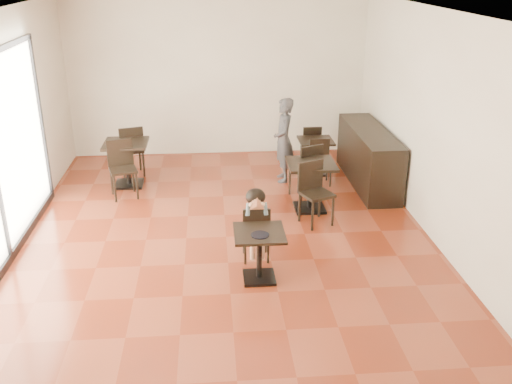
{
  "coord_description": "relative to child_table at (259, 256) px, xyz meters",
  "views": [
    {
      "loc": [
        -0.18,
        -7.56,
        3.8
      ],
      "look_at": [
        0.38,
        -0.73,
        1.0
      ],
      "focal_mm": 40.0,
      "sensor_mm": 36.0,
      "label": 1
    }
  ],
  "objects": [
    {
      "name": "floor",
      "position": [
        -0.38,
        1.23,
        -0.33
      ],
      "size": [
        6.0,
        8.0,
        0.01
      ],
      "primitive_type": "cube",
      "color": "brown",
      "rests_on": "ground"
    },
    {
      "name": "ceiling",
      "position": [
        -0.38,
        1.23,
        2.87
      ],
      "size": [
        6.0,
        8.0,
        0.01
      ],
      "primitive_type": "cube",
      "color": "white",
      "rests_on": "floor"
    },
    {
      "name": "wall_back",
      "position": [
        -0.38,
        5.23,
        1.27
      ],
      "size": [
        6.0,
        0.01,
        3.2
      ],
      "primitive_type": "cube",
      "color": "white",
      "rests_on": "floor"
    },
    {
      "name": "wall_front",
      "position": [
        -0.38,
        -2.77,
        1.27
      ],
      "size": [
        6.0,
        0.01,
        3.2
      ],
      "primitive_type": "cube",
      "color": "white",
      "rests_on": "floor"
    },
    {
      "name": "wall_right",
      "position": [
        2.62,
        1.23,
        1.27
      ],
      "size": [
        0.01,
        8.0,
        3.2
      ],
      "primitive_type": "cube",
      "color": "white",
      "rests_on": "floor"
    },
    {
      "name": "child_table",
      "position": [
        0.0,
        0.0,
        0.0
      ],
      "size": [
        0.63,
        0.63,
        0.67
      ],
      "primitive_type": null,
      "color": "black",
      "rests_on": "floor"
    },
    {
      "name": "child_chair",
      "position": [
        0.0,
        0.55,
        0.07
      ],
      "size": [
        0.36,
        0.36,
        0.8
      ],
      "primitive_type": null,
      "rotation": [
        0.0,
        0.0,
        3.14
      ],
      "color": "black",
      "rests_on": "floor"
    },
    {
      "name": "child",
      "position": [
        0.0,
        0.55,
        0.17
      ],
      "size": [
        0.36,
        0.51,
        1.01
      ],
      "primitive_type": null,
      "color": "slate",
      "rests_on": "child_chair"
    },
    {
      "name": "plate",
      "position": [
        0.0,
        -0.1,
        0.34
      ],
      "size": [
        0.23,
        0.23,
        0.01
      ],
      "primitive_type": "cylinder",
      "color": "black",
      "rests_on": "child_table"
    },
    {
      "name": "pizza_slice",
      "position": [
        0.0,
        0.36,
        0.54
      ],
      "size": [
        0.24,
        0.18,
        0.05
      ],
      "primitive_type": null,
      "color": "#ECCA80",
      "rests_on": "child"
    },
    {
      "name": "adult_patron",
      "position": [
        0.75,
        3.49,
        0.44
      ],
      "size": [
        0.38,
        0.57,
        1.54
      ],
      "primitive_type": "imported",
      "rotation": [
        0.0,
        0.0,
        -1.56
      ],
      "color": "#3E3F44",
      "rests_on": "floor"
    },
    {
      "name": "cafe_table_mid",
      "position": [
        1.02,
        2.13,
        0.07
      ],
      "size": [
        1.0,
        1.0,
        0.81
      ],
      "primitive_type": null,
      "rotation": [
        0.0,
        0.0,
        0.4
      ],
      "color": "black",
      "rests_on": "floor"
    },
    {
      "name": "cafe_table_left",
      "position": [
        -2.07,
        3.47,
        0.07
      ],
      "size": [
        0.95,
        0.95,
        0.81
      ],
      "primitive_type": null,
      "rotation": [
        0.0,
        0.0,
        0.28
      ],
      "color": "black",
      "rests_on": "floor"
    },
    {
      "name": "cafe_table_back",
      "position": [
        1.4,
        3.79,
        0.0
      ],
      "size": [
        0.64,
        0.64,
        0.67
      ],
      "primitive_type": null,
      "rotation": [
        0.0,
        0.0,
        0.01
      ],
      "color": "black",
      "rests_on": "floor"
    },
    {
      "name": "chair_mid_a",
      "position": [
        1.02,
        2.68,
        0.15
      ],
      "size": [
        0.57,
        0.57,
        0.97
      ],
      "primitive_type": null,
      "rotation": [
        0.0,
        0.0,
        3.54
      ],
      "color": "black",
      "rests_on": "floor"
    },
    {
      "name": "chair_mid_b",
      "position": [
        1.02,
        1.58,
        0.15
      ],
      "size": [
        0.57,
        0.57,
        0.97
      ],
      "primitive_type": null,
      "rotation": [
        0.0,
        0.0,
        0.4
      ],
      "color": "black",
      "rests_on": "floor"
    },
    {
      "name": "chair_left_a",
      "position": [
        -2.07,
        4.02,
        0.15
      ],
      "size": [
        0.54,
        0.54,
        0.97
      ],
      "primitive_type": null,
      "rotation": [
        0.0,
        0.0,
        3.43
      ],
      "color": "black",
      "rests_on": "floor"
    },
    {
      "name": "chair_left_b",
      "position": [
        -2.07,
        2.92,
        0.15
      ],
      "size": [
        0.54,
        0.54,
        0.97
      ],
      "primitive_type": null,
      "rotation": [
        0.0,
        0.0,
        0.28
      ],
      "color": "black",
      "rests_on": "floor"
    },
    {
      "name": "chair_back_a",
      "position": [
        1.4,
        4.34,
        0.07
      ],
      "size": [
        0.37,
        0.37,
        0.81
      ],
      "primitive_type": null,
      "rotation": [
        0.0,
        0.0,
        3.15
      ],
      "color": "black",
      "rests_on": "floor"
    },
    {
      "name": "chair_back_b",
      "position": [
        1.4,
        3.24,
        0.07
      ],
      "size": [
        0.37,
        0.37,
        0.81
      ],
      "primitive_type": null,
      "rotation": [
        0.0,
        0.0,
        0.01
      ],
      "color": "black",
      "rests_on": "floor"
    },
    {
      "name": "service_counter",
      "position": [
        2.27,
        3.23,
        0.17
      ],
      "size": [
        0.6,
        2.4,
        1.0
      ],
      "primitive_type": "cube",
      "color": "black",
      "rests_on": "floor"
    }
  ]
}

